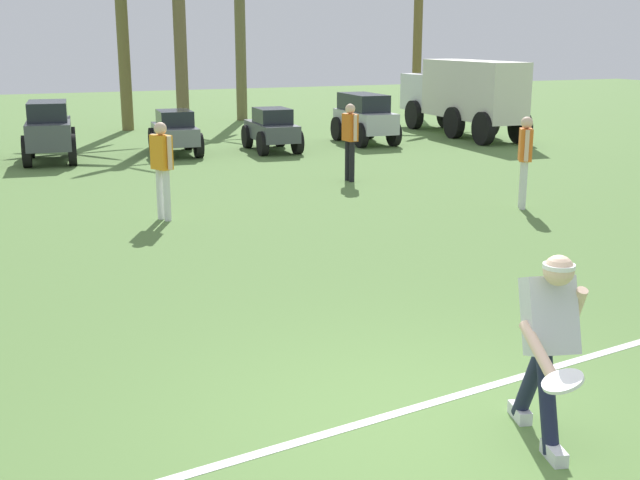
{
  "coord_description": "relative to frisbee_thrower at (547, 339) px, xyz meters",
  "views": [
    {
      "loc": [
        -2.86,
        -4.72,
        2.84
      ],
      "look_at": [
        0.22,
        2.29,
        0.9
      ],
      "focal_mm": 45.0,
      "sensor_mm": 36.0,
      "label": 1
    }
  ],
  "objects": [
    {
      "name": "ground_plane",
      "position": [
        -0.69,
        0.56,
        -0.8
      ],
      "size": [
        80.0,
        80.0,
        0.0
      ],
      "primitive_type": "plane",
      "color": "#5A7F3E"
    },
    {
      "name": "field_line_paint",
      "position": [
        -0.69,
        0.83,
        -0.8
      ],
      "size": [
        23.1,
        3.15,
        0.01
      ],
      "primitive_type": "cube",
      "rotation": [
        0.0,
        0.0,
        0.13
      ],
      "color": "white",
      "rests_on": "ground_plane"
    },
    {
      "name": "frisbee_thrower",
      "position": [
        0.0,
        0.0,
        0.0
      ],
      "size": [
        0.65,
        1.02,
        1.43
      ],
      "color": "#191E38",
      "rests_on": "ground_plane"
    },
    {
      "name": "frisbee_in_flight",
      "position": [
        -0.37,
        -0.6,
        -0.0
      ],
      "size": [
        0.32,
        0.33,
        0.12
      ],
      "color": "white"
    },
    {
      "name": "teammate_near_sideline",
      "position": [
        -0.8,
        8.33,
        0.14
      ],
      "size": [
        0.32,
        0.48,
        1.56
      ],
      "color": "silver",
      "rests_on": "ground_plane"
    },
    {
      "name": "teammate_midfield",
      "position": [
        3.48,
        10.36,
        0.14
      ],
      "size": [
        0.22,
        0.5,
        1.56
      ],
      "color": "black",
      "rests_on": "ground_plane"
    },
    {
      "name": "teammate_deep",
      "position": [
        5.01,
        6.76,
        0.14
      ],
      "size": [
        0.35,
        0.46,
        1.56
      ],
      "color": "silver",
      "rests_on": "ground_plane"
    },
    {
      "name": "parked_car_slot_b",
      "position": [
        -1.8,
        15.62,
        -0.06
      ],
      "size": [
        1.43,
        2.45,
        1.4
      ],
      "color": "#474C51",
      "rests_on": "ground_plane"
    },
    {
      "name": "parked_car_slot_c",
      "position": [
        1.17,
        15.59,
        -0.24
      ],
      "size": [
        1.26,
        2.27,
        1.1
      ],
      "color": "slate",
      "rests_on": "ground_plane"
    },
    {
      "name": "parked_car_slot_d",
      "position": [
        3.6,
        15.2,
        -0.24
      ],
      "size": [
        1.24,
        2.26,
        1.1
      ],
      "color": "#474C51",
      "rests_on": "ground_plane"
    },
    {
      "name": "parked_car_slot_e",
      "position": [
        6.51,
        15.71,
        -0.08
      ],
      "size": [
        1.27,
        2.45,
        1.34
      ],
      "color": "#B7BABF",
      "rests_on": "ground_plane"
    },
    {
      "name": "box_truck",
      "position": [
        9.99,
        16.15,
        0.43
      ],
      "size": [
        1.76,
        5.97,
        2.2
      ],
      "color": "silver",
      "rests_on": "ground_plane"
    },
    {
      "name": "palm_tree_far_left",
      "position": [
        1.1,
        21.54,
        2.34
      ],
      "size": [
        3.68,
        3.8,
        5.09
      ],
      "color": "brown",
      "rests_on": "ground_plane"
    },
    {
      "name": "palm_tree_left_of_centre",
      "position": [
        2.68,
        20.64,
        3.04
      ],
      "size": [
        3.08,
        3.09,
        6.88
      ],
      "color": "brown",
      "rests_on": "ground_plane"
    },
    {
      "name": "palm_tree_right_of_centre",
      "position": [
        5.42,
        23.11,
        2.52
      ],
      "size": [
        3.21,
        3.16,
        5.68
      ],
      "color": "brown",
      "rests_on": "ground_plane"
    },
    {
      "name": "palm_tree_far_right",
      "position": [
        11.98,
        22.24,
        2.81
      ],
      "size": [
        3.49,
        3.48,
        6.16
      ],
      "color": "brown",
      "rests_on": "ground_plane"
    }
  ]
}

